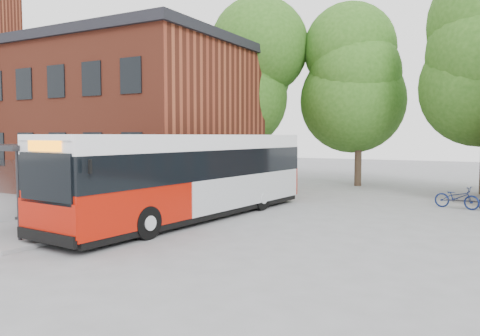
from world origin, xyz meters
The scene contains 7 objects.
ground centered at (0.00, 0.00, 0.00)m, with size 100.00×100.00×0.00m, color slate.
station_building centered at (-13.00, 9.00, 4.25)m, with size 18.40×10.40×8.50m, color maroon, non-canonical shape.
bus_shelter centered at (-4.50, -1.00, 1.45)m, with size 3.60×7.00×2.90m, color #28282C, non-canonical shape.
tree_0 centered at (-6.00, 16.00, 5.50)m, with size 7.92×7.92×11.00m, color #285416, non-canonical shape.
tree_1 centered at (1.00, 17.00, 5.20)m, with size 7.92×7.92×10.40m, color #285416, non-canonical shape.
city_bus centered at (-1.56, 2.55, 1.59)m, with size 2.67×12.52×3.18m, color #A71305, non-canonical shape.
bicycle_0 centered at (7.09, 9.95, 0.49)m, with size 0.65×1.86×0.98m, color #0E1C4E.
Camera 1 is at (8.45, -12.06, 3.15)m, focal length 35.00 mm.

